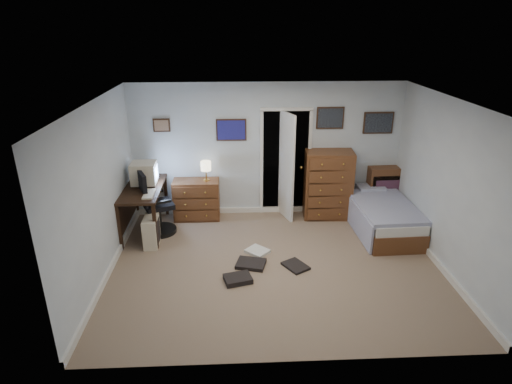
% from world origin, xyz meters
% --- Properties ---
extents(floor, '(5.00, 4.00, 0.02)m').
position_xyz_m(floor, '(0.00, 0.00, -0.01)').
color(floor, gray).
rests_on(floor, ground).
extents(computer_desk, '(0.68, 1.44, 0.82)m').
position_xyz_m(computer_desk, '(-2.30, 1.30, 0.63)').
color(computer_desk, black).
rests_on(computer_desk, floor).
extents(crt_monitor, '(0.43, 0.40, 0.40)m').
position_xyz_m(crt_monitor, '(-2.18, 1.45, 1.03)').
color(crt_monitor, beige).
rests_on(crt_monitor, computer_desk).
extents(keyboard, '(0.17, 0.44, 0.03)m').
position_xyz_m(keyboard, '(-2.02, 0.95, 0.84)').
color(keyboard, beige).
rests_on(keyboard, computer_desk).
extents(pc_tower, '(0.23, 0.46, 0.49)m').
position_xyz_m(pc_tower, '(-2.00, 0.75, 0.25)').
color(pc_tower, beige).
rests_on(pc_tower, floor).
extents(office_chair, '(0.73, 0.73, 1.15)m').
position_xyz_m(office_chair, '(-1.99, 1.18, 0.44)').
color(office_chair, black).
rests_on(office_chair, floor).
extents(media_stack, '(0.16, 0.16, 0.78)m').
position_xyz_m(media_stack, '(-2.32, 2.17, 0.39)').
color(media_stack, maroon).
rests_on(media_stack, floor).
extents(low_dresser, '(0.85, 0.43, 0.75)m').
position_xyz_m(low_dresser, '(-1.33, 1.77, 0.38)').
color(low_dresser, brown).
rests_on(low_dresser, floor).
extents(table_lamp, '(0.19, 0.19, 0.37)m').
position_xyz_m(table_lamp, '(-1.13, 1.78, 1.02)').
color(table_lamp, gold).
rests_on(table_lamp, low_dresser).
extents(doorway, '(0.96, 1.12, 2.05)m').
position_xyz_m(doorway, '(0.35, 2.27, 1.00)').
color(doorway, black).
rests_on(doorway, floor).
extents(tall_dresser, '(0.90, 0.57, 1.28)m').
position_xyz_m(tall_dresser, '(1.14, 1.75, 0.64)').
color(tall_dresser, brown).
rests_on(tall_dresser, floor).
extents(headboard_bookcase, '(1.04, 0.30, 0.92)m').
position_xyz_m(headboard_bookcase, '(2.45, 1.86, 0.49)').
color(headboard_bookcase, brown).
rests_on(headboard_bookcase, floor).
extents(bed, '(1.04, 1.84, 0.59)m').
position_xyz_m(bed, '(1.99, 1.10, 0.28)').
color(bed, brown).
rests_on(bed, floor).
extents(wall_posters, '(4.38, 0.04, 0.60)m').
position_xyz_m(wall_posters, '(0.57, 1.98, 1.75)').
color(wall_posters, '#331E11').
rests_on(wall_posters, floor).
extents(floor_clutter, '(1.33, 1.21, 0.08)m').
position_xyz_m(floor_clutter, '(-0.31, -0.07, 0.03)').
color(floor_clutter, black).
rests_on(floor_clutter, floor).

